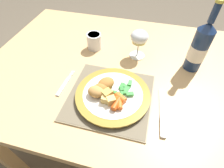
{
  "coord_description": "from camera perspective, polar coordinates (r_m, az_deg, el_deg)",
  "views": [
    {
      "loc": [
        0.14,
        -0.56,
        1.25
      ],
      "look_at": [
        0.03,
        -0.14,
        0.78
      ],
      "focal_mm": 28.0,
      "sensor_mm": 36.0,
      "label": 1
    }
  ],
  "objects": [
    {
      "name": "roast_potatoes",
      "position": [
        0.6,
        -1.36,
        -4.03
      ],
      "size": [
        0.06,
        0.06,
        0.03
      ],
      "color": "#E5BC66",
      "rests_on": "dinner_plate"
    },
    {
      "name": "glazed_carrots",
      "position": [
        0.6,
        2.18,
        -5.49
      ],
      "size": [
        0.05,
        0.08,
        0.02
      ],
      "color": "orange",
      "rests_on": "dinner_plate"
    },
    {
      "name": "placemat",
      "position": [
        0.65,
        -0.67,
        -4.06
      ],
      "size": [
        0.3,
        0.29,
        0.01
      ],
      "color": "gray",
      "rests_on": "dining_table"
    },
    {
      "name": "breaded_croquettes",
      "position": [
        0.63,
        -3.67,
        -1.17
      ],
      "size": [
        0.09,
        0.11,
        0.04
      ],
      "color": "#A87033",
      "rests_on": "dinner_plate"
    },
    {
      "name": "green_beans_pile",
      "position": [
        0.63,
        4.13,
        -1.8
      ],
      "size": [
        0.08,
        0.08,
        0.01
      ],
      "color": "green",
      "rests_on": "dinner_plate"
    },
    {
      "name": "table_knife",
      "position": [
        0.63,
        16.16,
        -9.86
      ],
      "size": [
        0.03,
        0.2,
        0.01
      ],
      "color": "silver",
      "rests_on": "dining_table"
    },
    {
      "name": "bottle",
      "position": [
        0.78,
        26.61,
        10.64
      ],
      "size": [
        0.07,
        0.07,
        0.29
      ],
      "color": "navy",
      "rests_on": "dining_table"
    },
    {
      "name": "dinner_plate",
      "position": [
        0.64,
        0.26,
        -3.58
      ],
      "size": [
        0.27,
        0.27,
        0.02
      ],
      "color": "white",
      "rests_on": "placemat"
    },
    {
      "name": "fork",
      "position": [
        0.71,
        -15.19,
        -0.12
      ],
      "size": [
        0.02,
        0.14,
        0.01
      ],
      "color": "silver",
      "rests_on": "dining_table"
    },
    {
      "name": "drinking_cup",
      "position": [
        0.86,
        -5.84,
        13.85
      ],
      "size": [
        0.07,
        0.07,
        0.07
      ],
      "color": "white",
      "rests_on": "dining_table"
    },
    {
      "name": "dining_table",
      "position": [
        0.85,
        0.25,
        0.93
      ],
      "size": [
        1.13,
        0.85,
        0.74
      ],
      "color": "tan",
      "rests_on": "ground"
    },
    {
      "name": "wine_glass",
      "position": [
        0.78,
        8.89,
        14.54
      ],
      "size": [
        0.08,
        0.08,
        0.13
      ],
      "color": "silver",
      "rests_on": "dining_table"
    },
    {
      "name": "ground_plane",
      "position": [
        1.38,
        0.16,
        -17.52
      ],
      "size": [
        6.0,
        6.0,
        0.0
      ],
      "primitive_type": "plane",
      "color": "brown"
    }
  ]
}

